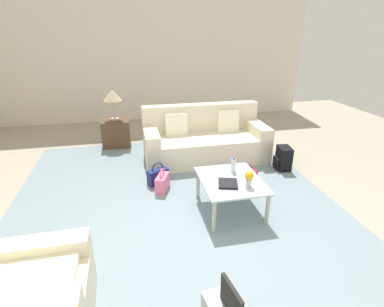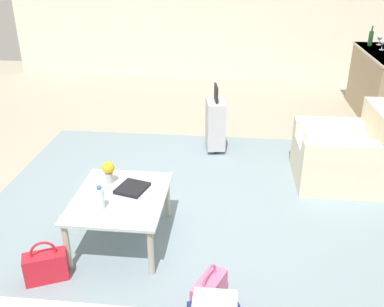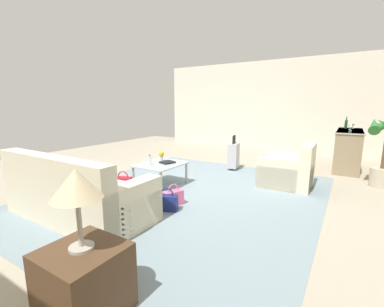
# 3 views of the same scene
# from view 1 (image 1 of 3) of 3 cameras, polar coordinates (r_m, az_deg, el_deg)

# --- Properties ---
(ground_plane) EXTENTS (12.00, 12.00, 0.00)m
(ground_plane) POSITION_cam_1_polar(r_m,az_deg,el_deg) (3.67, 1.51, -14.83)
(ground_plane) COLOR #A89E89
(wall_right) EXTENTS (0.12, 8.00, 3.10)m
(wall_right) POSITION_cam_1_polar(r_m,az_deg,el_deg) (7.94, -7.35, 17.60)
(wall_right) COLOR silver
(wall_right) RESTS_ON ground
(area_rug) EXTENTS (5.20, 4.40, 0.01)m
(area_rug) POSITION_cam_1_polar(r_m,az_deg,el_deg) (4.11, -3.23, -10.14)
(area_rug) COLOR gray
(area_rug) RESTS_ON ground
(couch) EXTENTS (0.99, 2.18, 0.94)m
(couch) POSITION_cam_1_polar(r_m,az_deg,el_deg) (5.53, 2.26, 2.39)
(couch) COLOR beige
(couch) RESTS_ON ground
(armchair) EXTENTS (0.86, 0.95, 0.85)m
(armchair) POSITION_cam_1_polar(r_m,az_deg,el_deg) (2.90, -30.47, -23.23)
(armchair) COLOR beige
(armchair) RESTS_ON ground
(coffee_table) EXTENTS (0.92, 0.77, 0.45)m
(coffee_table) POSITION_cam_1_polar(r_m,az_deg,el_deg) (3.90, 7.38, -5.68)
(coffee_table) COLOR silver
(coffee_table) RESTS_ON ground
(water_bottle) EXTENTS (0.06, 0.06, 0.20)m
(water_bottle) POSITION_cam_1_polar(r_m,az_deg,el_deg) (4.03, 7.91, -2.32)
(water_bottle) COLOR silver
(water_bottle) RESTS_ON coffee_table
(coffee_table_book) EXTENTS (0.31, 0.29, 0.03)m
(coffee_table_book) POSITION_cam_1_polar(r_m,az_deg,el_deg) (3.74, 6.87, -5.70)
(coffee_table_book) COLOR black
(coffee_table_book) RESTS_ON coffee_table
(flower_vase) EXTENTS (0.11, 0.11, 0.21)m
(flower_vase) POSITION_cam_1_polar(r_m,az_deg,el_deg) (3.69, 10.84, -4.53)
(flower_vase) COLOR #B2B7BC
(flower_vase) RESTS_ON coffee_table
(side_table) EXTENTS (0.55, 0.55, 0.54)m
(side_table) POSITION_cam_1_polar(r_m,az_deg,el_deg) (6.34, -14.24, 3.95)
(side_table) COLOR #513823
(side_table) RESTS_ON ground
(table_lamp) EXTENTS (0.36, 0.36, 0.61)m
(table_lamp) POSITION_cam_1_polar(r_m,az_deg,el_deg) (6.15, -14.91, 10.57)
(table_lamp) COLOR #ADA899
(table_lamp) RESTS_ON side_table
(handbag_pink) EXTENTS (0.35, 0.25, 0.36)m
(handbag_pink) POSITION_cam_1_polar(r_m,az_deg,el_deg) (4.47, -5.66, -5.50)
(handbag_pink) COLOR pink
(handbag_pink) RESTS_ON ground
(handbag_red) EXTENTS (0.26, 0.35, 0.36)m
(handbag_red) POSITION_cam_1_polar(r_m,az_deg,el_deg) (4.63, 10.39, -4.71)
(handbag_red) COLOR red
(handbag_red) RESTS_ON ground
(handbag_navy) EXTENTS (0.26, 0.35, 0.36)m
(handbag_navy) POSITION_cam_1_polar(r_m,az_deg,el_deg) (4.66, -6.48, -4.30)
(handbag_navy) COLOR navy
(handbag_navy) RESTS_ON ground
(backpack_black) EXTENTS (0.33, 0.29, 0.40)m
(backpack_black) POSITION_cam_1_polar(r_m,az_deg,el_deg) (5.31, 16.96, -0.93)
(backpack_black) COLOR black
(backpack_black) RESTS_ON ground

